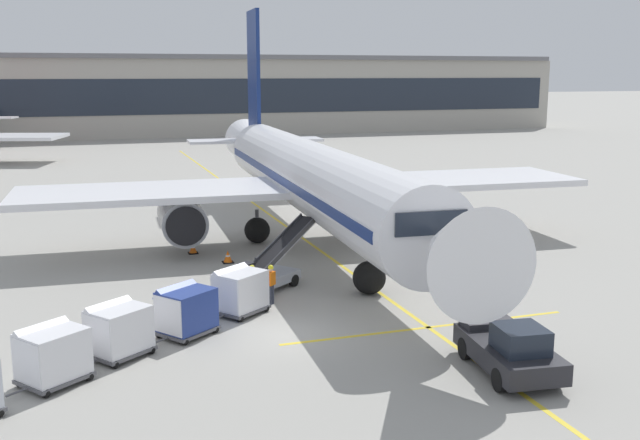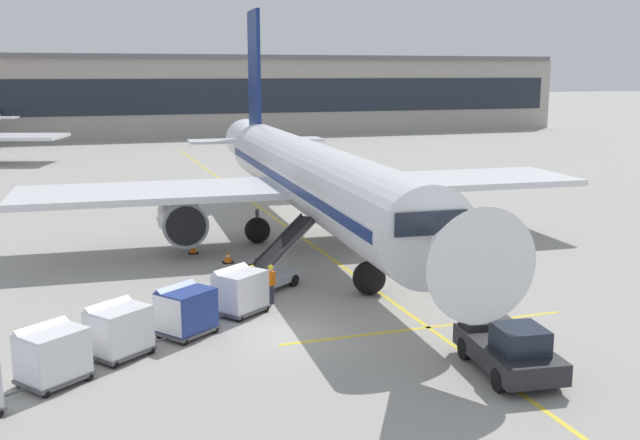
{
  "view_description": "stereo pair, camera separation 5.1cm",
  "coord_description": "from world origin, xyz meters",
  "px_view_note": "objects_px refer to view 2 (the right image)",
  "views": [
    {
      "loc": [
        -7.12,
        -25.6,
        9.75
      ],
      "look_at": [
        3.31,
        5.71,
        3.15
      ],
      "focal_mm": 41.54,
      "sensor_mm": 36.0,
      "label": 1
    },
    {
      "loc": [
        -7.07,
        -25.62,
        9.75
      ],
      "look_at": [
        3.31,
        5.71,
        3.15
      ],
      "focal_mm": 41.54,
      "sensor_mm": 36.0,
      "label": 2
    }
  ],
  "objects_px": {
    "baggage_cart_fourth": "(52,354)",
    "safety_cone_wingtip": "(193,248)",
    "baggage_cart_lead": "(239,290)",
    "baggage_cart_second": "(185,310)",
    "pushback_tug": "(509,349)",
    "ground_crew_by_carts": "(271,282)",
    "parked_airplane": "(310,178)",
    "baggage_cart_third": "(118,329)",
    "belt_loader": "(269,270)",
    "safety_cone_engine_keepout": "(228,257)",
    "ground_crew_by_loader": "(252,282)"
  },
  "relations": [
    {
      "from": "belt_loader",
      "to": "baggage_cart_fourth",
      "type": "distance_m",
      "value": 12.25
    },
    {
      "from": "baggage_cart_second",
      "to": "ground_crew_by_carts",
      "type": "xyz_separation_m",
      "value": [
        4.01,
        2.66,
        -0.0
      ]
    },
    {
      "from": "safety_cone_engine_keepout",
      "to": "baggage_cart_fourth",
      "type": "bearing_deg",
      "value": -122.01
    },
    {
      "from": "baggage_cart_fourth",
      "to": "safety_cone_wingtip",
      "type": "xyz_separation_m",
      "value": [
        6.92,
        15.92,
        -0.71
      ]
    },
    {
      "from": "parked_airplane",
      "to": "belt_loader",
      "type": "bearing_deg",
      "value": -119.27
    },
    {
      "from": "baggage_cart_second",
      "to": "baggage_cart_third",
      "type": "distance_m",
      "value": 2.9
    },
    {
      "from": "pushback_tug",
      "to": "safety_cone_wingtip",
      "type": "distance_m",
      "value": 21.09
    },
    {
      "from": "safety_cone_engine_keepout",
      "to": "pushback_tug",
      "type": "bearing_deg",
      "value": -70.95
    },
    {
      "from": "baggage_cart_lead",
      "to": "baggage_cart_second",
      "type": "xyz_separation_m",
      "value": [
        -2.47,
        -1.88,
        0.0
      ]
    },
    {
      "from": "ground_crew_by_loader",
      "to": "baggage_cart_second",
      "type": "bearing_deg",
      "value": -138.3
    },
    {
      "from": "baggage_cart_second",
      "to": "baggage_cart_third",
      "type": "bearing_deg",
      "value": -151.06
    },
    {
      "from": "safety_cone_wingtip",
      "to": "baggage_cart_lead",
      "type": "bearing_deg",
      "value": -88.85
    },
    {
      "from": "baggage_cart_second",
      "to": "ground_crew_by_loader",
      "type": "distance_m",
      "value": 4.35
    },
    {
      "from": "baggage_cart_fourth",
      "to": "baggage_cart_third",
      "type": "bearing_deg",
      "value": 38.62
    },
    {
      "from": "pushback_tug",
      "to": "ground_crew_by_loader",
      "type": "height_order",
      "value": "pushback_tug"
    },
    {
      "from": "belt_loader",
      "to": "baggage_cart_second",
      "type": "bearing_deg",
      "value": -131.97
    },
    {
      "from": "baggage_cart_third",
      "to": "pushback_tug",
      "type": "xyz_separation_m",
      "value": [
        12.12,
        -5.55,
        -0.17
      ]
    },
    {
      "from": "safety_cone_engine_keepout",
      "to": "safety_cone_wingtip",
      "type": "distance_m",
      "value": 2.96
    },
    {
      "from": "parked_airplane",
      "to": "pushback_tug",
      "type": "xyz_separation_m",
      "value": [
        0.49,
        -20.14,
        -3.0
      ]
    },
    {
      "from": "baggage_cart_fourth",
      "to": "parked_airplane",
      "type": "bearing_deg",
      "value": 49.82
    },
    {
      "from": "baggage_cart_third",
      "to": "baggage_cart_lead",
      "type": "bearing_deg",
      "value": 33.22
    },
    {
      "from": "baggage_cart_lead",
      "to": "ground_crew_by_carts",
      "type": "distance_m",
      "value": 1.73
    },
    {
      "from": "baggage_cart_second",
      "to": "baggage_cart_third",
      "type": "height_order",
      "value": "same"
    },
    {
      "from": "parked_airplane",
      "to": "baggage_cart_third",
      "type": "distance_m",
      "value": 18.87
    },
    {
      "from": "parked_airplane",
      "to": "safety_cone_engine_keepout",
      "type": "height_order",
      "value": "parked_airplane"
    },
    {
      "from": "safety_cone_engine_keepout",
      "to": "ground_crew_by_carts",
      "type": "bearing_deg",
      "value": -87.36
    },
    {
      "from": "pushback_tug",
      "to": "baggage_cart_third",
      "type": "bearing_deg",
      "value": 155.39
    },
    {
      "from": "parked_airplane",
      "to": "baggage_cart_fourth",
      "type": "height_order",
      "value": "parked_airplane"
    },
    {
      "from": "baggage_cart_fourth",
      "to": "ground_crew_by_loader",
      "type": "bearing_deg",
      "value": 37.16
    },
    {
      "from": "baggage_cart_second",
      "to": "ground_crew_by_carts",
      "type": "bearing_deg",
      "value": 33.56
    },
    {
      "from": "baggage_cart_lead",
      "to": "baggage_cart_fourth",
      "type": "relative_size",
      "value": 1.0
    },
    {
      "from": "baggage_cart_fourth",
      "to": "pushback_tug",
      "type": "height_order",
      "value": "baggage_cart_fourth"
    },
    {
      "from": "parked_airplane",
      "to": "baggage_cart_lead",
      "type": "xyz_separation_m",
      "value": [
        -6.62,
        -11.32,
        -2.83
      ]
    },
    {
      "from": "safety_cone_wingtip",
      "to": "baggage_cart_third",
      "type": "bearing_deg",
      "value": -108.59
    },
    {
      "from": "pushback_tug",
      "to": "ground_crew_by_carts",
      "type": "relative_size",
      "value": 2.64
    },
    {
      "from": "baggage_cart_lead",
      "to": "baggage_cart_fourth",
      "type": "height_order",
      "value": "same"
    },
    {
      "from": "safety_cone_engine_keepout",
      "to": "baggage_cart_lead",
      "type": "bearing_deg",
      "value": -98.12
    },
    {
      "from": "baggage_cart_lead",
      "to": "safety_cone_engine_keepout",
      "type": "distance_m",
      "value": 8.45
    },
    {
      "from": "baggage_cart_lead",
      "to": "ground_crew_by_carts",
      "type": "bearing_deg",
      "value": 26.97
    },
    {
      "from": "baggage_cart_second",
      "to": "ground_crew_by_carts",
      "type": "relative_size",
      "value": 1.53
    },
    {
      "from": "baggage_cart_second",
      "to": "ground_crew_by_loader",
      "type": "height_order",
      "value": "baggage_cart_second"
    },
    {
      "from": "belt_loader",
      "to": "safety_cone_engine_keepout",
      "type": "height_order",
      "value": "belt_loader"
    },
    {
      "from": "pushback_tug",
      "to": "ground_crew_by_loader",
      "type": "bearing_deg",
      "value": 122.77
    },
    {
      "from": "baggage_cart_second",
      "to": "baggage_cart_fourth",
      "type": "distance_m",
      "value": 5.61
    },
    {
      "from": "safety_cone_wingtip",
      "to": "pushback_tug",
      "type": "bearing_deg",
      "value": -69.64
    },
    {
      "from": "belt_loader",
      "to": "baggage_cart_third",
      "type": "bearing_deg",
      "value": -137.68
    },
    {
      "from": "parked_airplane",
      "to": "baggage_cart_third",
      "type": "xyz_separation_m",
      "value": [
        -11.63,
        -14.59,
        -2.83
      ]
    },
    {
      "from": "belt_loader",
      "to": "ground_crew_by_loader",
      "type": "relative_size",
      "value": 2.84
    },
    {
      "from": "baggage_cart_second",
      "to": "pushback_tug",
      "type": "bearing_deg",
      "value": -35.96
    },
    {
      "from": "safety_cone_wingtip",
      "to": "belt_loader",
      "type": "bearing_deg",
      "value": -73.86
    }
  ]
}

